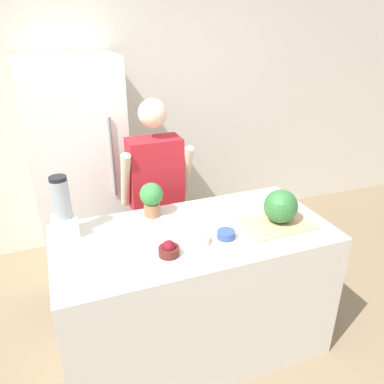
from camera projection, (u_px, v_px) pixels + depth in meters
name	position (u px, v px, depth m)	size (l,w,h in m)	color
wall_back	(129.00, 111.00, 3.61)	(8.00, 0.06, 2.60)	silver
counter_island	(194.00, 292.00, 2.48)	(1.69, 0.82, 0.92)	beige
refrigerator	(81.00, 168.00, 3.25)	(0.76, 0.72, 1.86)	white
person	(156.00, 199.00, 2.93)	(0.54, 0.26, 1.60)	#333338
cutting_board	(278.00, 224.00, 2.36)	(0.43, 0.28, 0.01)	tan
watermelon	(281.00, 206.00, 2.33)	(0.21, 0.21, 0.21)	#2D6B33
bowl_cherries	(169.00, 250.00, 2.05)	(0.12, 0.12, 0.09)	#511E19
bowl_cream	(197.00, 238.00, 2.16)	(0.14, 0.14, 0.09)	white
bowl_small_blue	(226.00, 234.00, 2.21)	(0.11, 0.11, 0.05)	#334C9E
blender	(63.00, 212.00, 2.19)	(0.15, 0.15, 0.38)	silver
potted_plant	(152.00, 198.00, 2.42)	(0.15, 0.15, 0.23)	#996647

